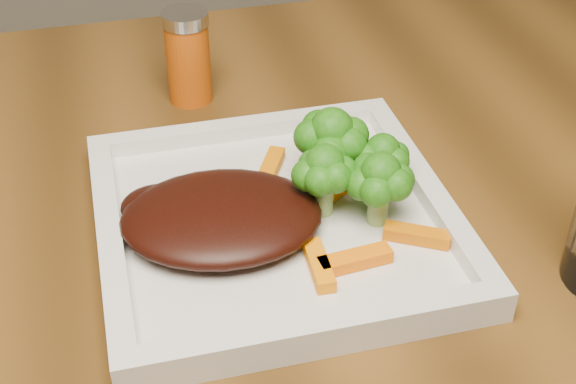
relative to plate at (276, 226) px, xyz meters
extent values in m
cube|color=white|center=(0.00, 0.00, 0.00)|extent=(0.27, 0.27, 0.01)
ellipsoid|color=black|center=(-0.04, 0.00, 0.02)|extent=(0.17, 0.14, 0.03)
cube|color=#FF7104|center=(0.04, -0.07, 0.01)|extent=(0.06, 0.02, 0.01)
cube|color=#D56703|center=(0.10, -0.05, 0.01)|extent=(0.05, 0.04, 0.01)
cube|color=orange|center=(0.02, -0.06, 0.01)|extent=(0.02, 0.05, 0.01)
cube|color=#DA5103|center=(0.10, 0.04, 0.01)|extent=(0.06, 0.02, 0.01)
cube|color=orange|center=(0.01, 0.06, 0.01)|extent=(0.03, 0.05, 0.01)
cube|color=orange|center=(0.05, 0.02, 0.01)|extent=(0.06, 0.04, 0.01)
cylinder|color=#BD4B0A|center=(-0.03, 0.22, 0.04)|extent=(0.05, 0.05, 0.09)
camera|label=1|loc=(-0.11, -0.47, 0.39)|focal=50.00mm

